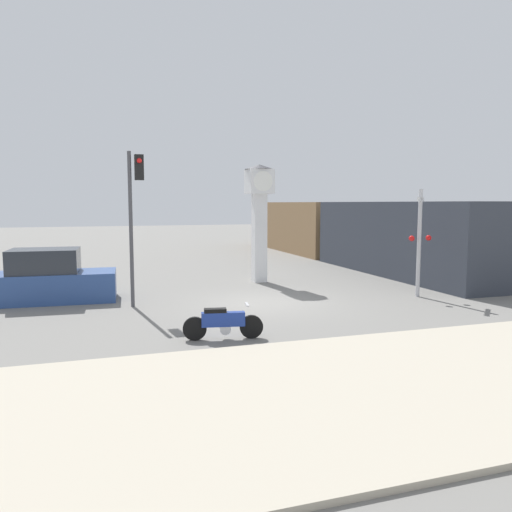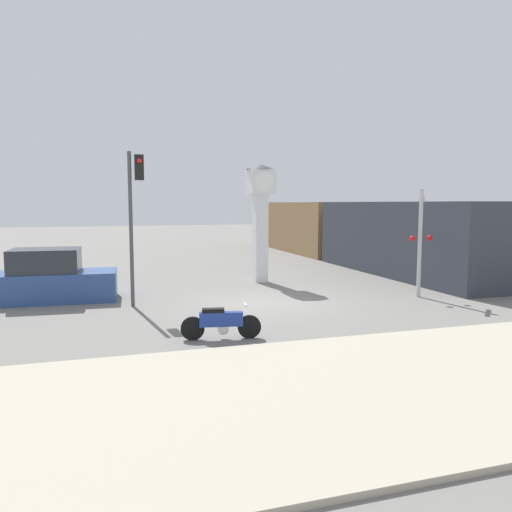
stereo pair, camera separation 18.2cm
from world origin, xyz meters
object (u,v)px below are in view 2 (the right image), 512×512
at_px(parked_car, 51,279).
at_px(railroad_crossing_signal, 420,239).
at_px(freight_train, 342,231).
at_px(traffic_light, 135,202).
at_px(clock_tower, 260,205).
at_px(motorcycle, 221,322).

bearing_deg(parked_car, railroad_crossing_signal, -10.68).
relative_size(freight_train, traffic_light, 4.93).
bearing_deg(clock_tower, traffic_light, -145.92).
bearing_deg(parked_car, motorcycle, -52.12).
xyz_separation_m(motorcycle, parked_car, (-4.44, 6.43, 0.33)).
relative_size(motorcycle, railroad_crossing_signal, 0.51).
relative_size(clock_tower, railroad_crossing_signal, 1.29).
distance_m(motorcycle, freight_train, 18.24).
relative_size(motorcycle, traffic_light, 0.40).
bearing_deg(clock_tower, parked_car, -166.94).
bearing_deg(traffic_light, freight_train, 38.79).
xyz_separation_m(freight_train, parked_car, (-15.19, -8.25, -0.95)).
bearing_deg(parked_car, freight_train, 31.76).
distance_m(freight_train, railroad_crossing_signal, 11.67).
bearing_deg(railroad_crossing_signal, parked_car, 166.07).
height_order(freight_train, railroad_crossing_signal, railroad_crossing_signal).
bearing_deg(freight_train, railroad_crossing_signal, -103.53).
bearing_deg(traffic_light, clock_tower, 34.08).
distance_m(motorcycle, traffic_light, 5.79).
distance_m(clock_tower, railroad_crossing_signal, 6.71).
xyz_separation_m(traffic_light, parked_car, (-2.75, 1.75, -2.62)).
relative_size(clock_tower, freight_train, 0.20).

